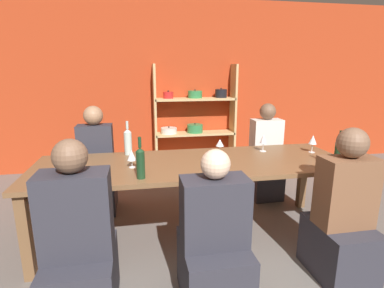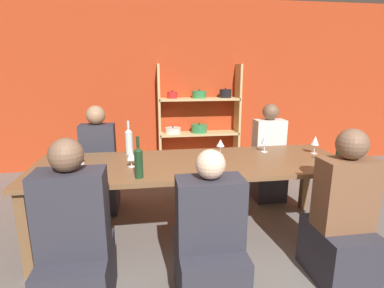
# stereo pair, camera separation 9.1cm
# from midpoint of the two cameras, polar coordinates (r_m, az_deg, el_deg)

# --- Properties ---
(wall_back_red) EXTENTS (8.80, 0.06, 2.70)m
(wall_back_red) POSITION_cam_midpoint_polar(r_m,az_deg,el_deg) (5.01, -2.55, 10.97)
(wall_back_red) COLOR #B23819
(wall_back_red) RESTS_ON ground_plane
(shelf_unit) EXTENTS (1.33, 0.30, 1.70)m
(shelf_unit) POSITION_cam_midpoint_polar(r_m,az_deg,el_deg) (4.92, 1.70, 4.09)
(shelf_unit) COLOR tan
(shelf_unit) RESTS_ON ground_plane
(dining_table) EXTENTS (2.92, 0.96, 0.76)m
(dining_table) POSITION_cam_midpoint_polar(r_m,az_deg,el_deg) (2.84, 1.23, -4.87)
(dining_table) COLOR brown
(dining_table) RESTS_ON ground_plane
(wine_bottle_green) EXTENTS (0.07, 0.07, 0.33)m
(wine_bottle_green) POSITION_cam_midpoint_polar(r_m,az_deg,el_deg) (2.93, 27.18, -1.63)
(wine_bottle_green) COLOR #19381E
(wine_bottle_green) RESTS_ON dining_table
(wine_bottle_dark) EXTENTS (0.07, 0.07, 0.34)m
(wine_bottle_dark) POSITION_cam_midpoint_polar(r_m,az_deg,el_deg) (2.40, -9.07, -3.34)
(wine_bottle_dark) COLOR #19381E
(wine_bottle_dark) RESTS_ON dining_table
(wine_bottle_amber) EXTENTS (0.08, 0.08, 0.35)m
(wine_bottle_amber) POSITION_cam_midpoint_polar(r_m,az_deg,el_deg) (3.11, -11.11, 0.61)
(wine_bottle_amber) COLOR #B2C6C1
(wine_bottle_amber) RESTS_ON dining_table
(wine_glass_red_a) EXTENTS (0.08, 0.08, 0.16)m
(wine_glass_red_a) POSITION_cam_midpoint_polar(r_m,az_deg,el_deg) (3.04, 6.29, 0.11)
(wine_glass_red_a) COLOR white
(wine_glass_red_a) RESTS_ON dining_table
(wine_glass_red_b) EXTENTS (0.08, 0.08, 0.16)m
(wine_glass_red_b) POSITION_cam_midpoint_polar(r_m,az_deg,el_deg) (2.69, -10.58, -2.10)
(wine_glass_red_b) COLOR white
(wine_glass_red_b) RESTS_ON dining_table
(wine_glass_empty_a) EXTENTS (0.08, 0.08, 0.18)m
(wine_glass_empty_a) POSITION_cam_midpoint_polar(r_m,az_deg,el_deg) (3.34, 23.13, 0.55)
(wine_glass_empty_a) COLOR white
(wine_glass_empty_a) RESTS_ON dining_table
(wine_glass_white_a) EXTENTS (0.07, 0.07, 0.18)m
(wine_glass_white_a) POSITION_cam_midpoint_polar(r_m,az_deg,el_deg) (3.23, 14.50, 0.74)
(wine_glass_white_a) COLOR white
(wine_glass_white_a) RESTS_ON dining_table
(wine_glass_red_c) EXTENTS (0.07, 0.07, 0.15)m
(wine_glass_red_c) POSITION_cam_midpoint_polar(r_m,az_deg,el_deg) (3.06, 28.68, -1.62)
(wine_glass_red_c) COLOR white
(wine_glass_red_c) RESTS_ON dining_table
(wine_glass_red_d) EXTENTS (0.07, 0.07, 0.17)m
(wine_glass_red_d) POSITION_cam_midpoint_polar(r_m,az_deg,el_deg) (2.90, -19.81, -1.37)
(wine_glass_red_d) COLOR white
(wine_glass_red_d) RESTS_ON dining_table
(cell_phone) EXTENTS (0.13, 0.17, 0.01)m
(cell_phone) POSITION_cam_midpoint_polar(r_m,az_deg,el_deg) (2.48, -21.54, -6.77)
(cell_phone) COLOR #1E2338
(cell_phone) RESTS_ON dining_table
(person_near_a) EXTENTS (0.44, 0.55, 1.11)m
(person_near_a) POSITION_cam_midpoint_polar(r_m,az_deg,el_deg) (2.18, 4.57, -19.56)
(person_near_a) COLOR #2D2D38
(person_near_a) RESTS_ON ground_plane
(person_far_a) EXTENTS (0.38, 0.48, 1.23)m
(person_far_a) POSITION_cam_midpoint_polar(r_m,az_deg,el_deg) (3.63, -16.42, -5.12)
(person_far_a) COLOR #2D2D38
(person_far_a) RESTS_ON ground_plane
(person_near_b) EXTENTS (0.44, 0.55, 1.20)m
(person_near_b) POSITION_cam_midpoint_polar(r_m,az_deg,el_deg) (2.23, -20.08, -18.58)
(person_near_b) COLOR #2D2D38
(person_near_b) RESTS_ON ground_plane
(person_far_b) EXTENTS (0.37, 0.47, 1.21)m
(person_far_b) POSITION_cam_midpoint_polar(r_m,az_deg,el_deg) (3.94, 14.82, -3.64)
(person_far_b) COLOR #2D2D38
(person_far_b) RESTS_ON ground_plane
(person_near_c) EXTENTS (0.41, 0.51, 1.20)m
(person_near_c) POSITION_cam_midpoint_polar(r_m,az_deg,el_deg) (2.65, 27.48, -13.72)
(person_near_c) COLOR #2D2D38
(person_near_c) RESTS_ON ground_plane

